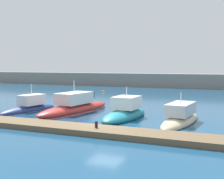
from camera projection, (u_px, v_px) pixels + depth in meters
ground_plane at (106, 127)px, 22.22m from camera, size 120.00×120.00×0.00m
dock_pier at (93, 130)px, 20.27m from camera, size 24.39×2.37×0.37m
breakwater_seawall at (195, 81)px, 60.53m from camera, size 108.00×3.61×2.77m
motorboat_navy_nearest at (29, 108)px, 29.95m from camera, size 2.61×7.43×3.07m
motorboat_red_second at (75, 107)px, 29.23m from camera, size 3.58×10.78×3.29m
motorboat_teal_third at (125, 113)px, 26.04m from camera, size 2.59×7.55×2.99m
motorboat_sand_fourth at (181, 118)px, 23.89m from camera, size 2.54×8.18×2.79m
mooring_buoy_orange at (103, 92)px, 51.03m from camera, size 0.53×0.53×0.53m
dock_bollard at (96, 124)px, 20.13m from camera, size 0.20×0.20×0.44m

